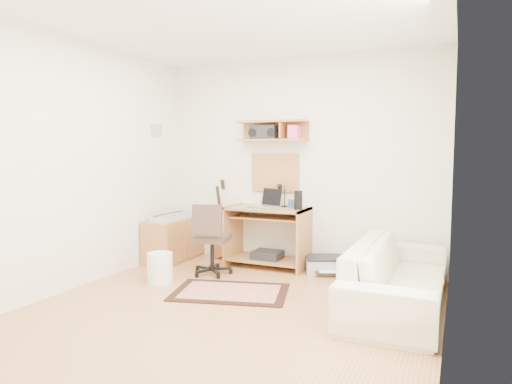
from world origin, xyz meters
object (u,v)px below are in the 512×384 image
at_px(desk, 268,237).
at_px(cabinet, 174,239).
at_px(task_chair, 212,238).
at_px(printer, 325,265).
at_px(sofa, 398,264).

relative_size(desk, cabinet, 1.11).
distance_m(desk, cabinet, 1.30).
bearing_deg(desk, task_chair, -126.72).
relative_size(printer, sofa, 0.23).
bearing_deg(printer, desk, 161.01).
xyz_separation_m(desk, cabinet, (-1.28, -0.18, -0.10)).
distance_m(desk, sofa, 1.88).
bearing_deg(sofa, task_chair, 83.49).
relative_size(cabinet, printer, 1.92).
bearing_deg(sofa, cabinet, 77.20).
bearing_deg(sofa, desk, 63.16).
relative_size(task_chair, cabinet, 0.95).
xyz_separation_m(task_chair, cabinet, (-0.83, 0.43, -0.15)).
bearing_deg(task_chair, sofa, -18.50).
relative_size(task_chair, sofa, 0.42).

